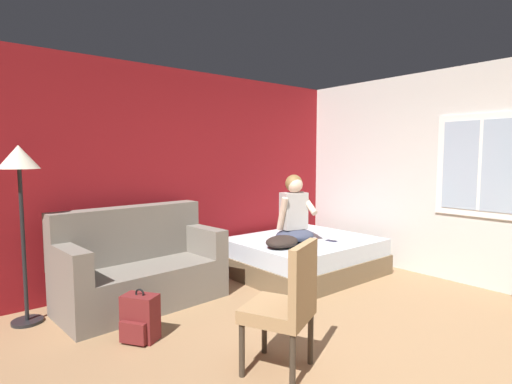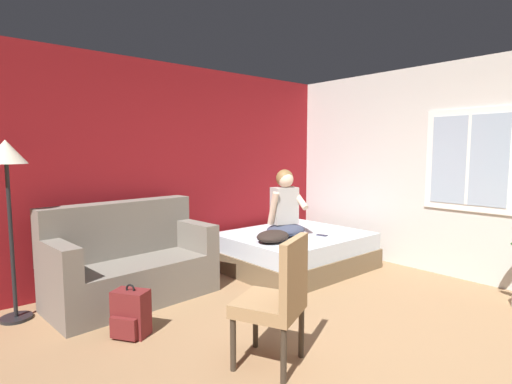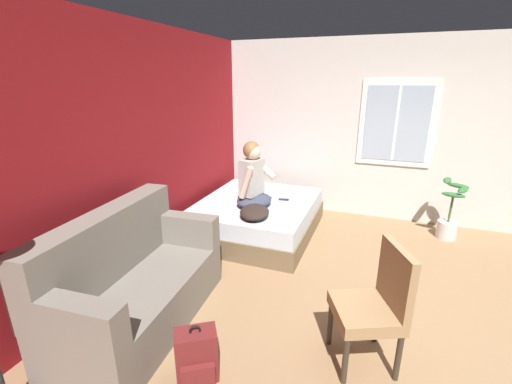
{
  "view_description": "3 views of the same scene",
  "coord_description": "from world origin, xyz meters",
  "px_view_note": "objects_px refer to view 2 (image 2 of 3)",
  "views": [
    {
      "loc": [
        -2.37,
        -1.58,
        1.6
      ],
      "look_at": [
        0.7,
        2.15,
        1.16
      ],
      "focal_mm": 28.0,
      "sensor_mm": 36.0,
      "label": 1
    },
    {
      "loc": [
        -2.37,
        -1.58,
        1.6
      ],
      "look_at": [
        0.82,
        2.12,
        1.09
      ],
      "focal_mm": 28.0,
      "sensor_mm": 36.0,
      "label": 2
    },
    {
      "loc": [
        -2.74,
        0.54,
        2.11
      ],
      "look_at": [
        0.92,
        1.92,
        0.81
      ],
      "focal_mm": 24.0,
      "sensor_mm": 36.0,
      "label": 3
    }
  ],
  "objects_px": {
    "bed": "(295,251)",
    "side_chair": "(277,297)",
    "throw_pillow": "(273,236)",
    "cell_phone": "(322,235)",
    "couch": "(130,263)",
    "floor_lamp": "(7,169)",
    "person_seated": "(285,209)",
    "backpack": "(130,314)"
  },
  "relations": [
    {
      "from": "bed",
      "to": "side_chair",
      "type": "height_order",
      "value": "side_chair"
    },
    {
      "from": "side_chair",
      "to": "throw_pillow",
      "type": "distance_m",
      "value": 1.99
    },
    {
      "from": "bed",
      "to": "cell_phone",
      "type": "xyz_separation_m",
      "value": [
        0.17,
        -0.34,
        0.25
      ]
    },
    {
      "from": "couch",
      "to": "cell_phone",
      "type": "bearing_deg",
      "value": -16.61
    },
    {
      "from": "side_chair",
      "to": "floor_lamp",
      "type": "height_order",
      "value": "floor_lamp"
    },
    {
      "from": "bed",
      "to": "side_chair",
      "type": "distance_m",
      "value": 2.55
    },
    {
      "from": "person_seated",
      "to": "cell_phone",
      "type": "relative_size",
      "value": 6.08
    },
    {
      "from": "side_chair",
      "to": "backpack",
      "type": "bearing_deg",
      "value": 118.02
    },
    {
      "from": "person_seated",
      "to": "couch",
      "type": "bearing_deg",
      "value": 169.21
    },
    {
      "from": "floor_lamp",
      "to": "cell_phone",
      "type": "bearing_deg",
      "value": -14.76
    },
    {
      "from": "side_chair",
      "to": "person_seated",
      "type": "relative_size",
      "value": 1.12
    },
    {
      "from": "cell_phone",
      "to": "side_chair",
      "type": "bearing_deg",
      "value": 21.98
    },
    {
      "from": "throw_pillow",
      "to": "backpack",
      "type": "bearing_deg",
      "value": -171.37
    },
    {
      "from": "throw_pillow",
      "to": "cell_phone",
      "type": "xyz_separation_m",
      "value": [
        0.74,
        -0.16,
        -0.07
      ]
    },
    {
      "from": "cell_phone",
      "to": "floor_lamp",
      "type": "bearing_deg",
      "value": -25.06
    },
    {
      "from": "floor_lamp",
      "to": "throw_pillow",
      "type": "bearing_deg",
      "value": -15.5
    },
    {
      "from": "backpack",
      "to": "throw_pillow",
      "type": "bearing_deg",
      "value": 8.63
    },
    {
      "from": "backpack",
      "to": "cell_phone",
      "type": "bearing_deg",
      "value": 2.92
    },
    {
      "from": "person_seated",
      "to": "cell_phone",
      "type": "height_order",
      "value": "person_seated"
    },
    {
      "from": "backpack",
      "to": "floor_lamp",
      "type": "xyz_separation_m",
      "value": [
        -0.69,
        1.03,
        1.24
      ]
    },
    {
      "from": "throw_pillow",
      "to": "couch",
      "type": "bearing_deg",
      "value": 161.35
    },
    {
      "from": "cell_phone",
      "to": "floor_lamp",
      "type": "height_order",
      "value": "floor_lamp"
    },
    {
      "from": "bed",
      "to": "floor_lamp",
      "type": "height_order",
      "value": "floor_lamp"
    },
    {
      "from": "bed",
      "to": "couch",
      "type": "xyz_separation_m",
      "value": [
        -2.18,
        0.36,
        0.16
      ]
    },
    {
      "from": "throw_pillow",
      "to": "cell_phone",
      "type": "relative_size",
      "value": 3.33
    },
    {
      "from": "side_chair",
      "to": "floor_lamp",
      "type": "xyz_separation_m",
      "value": [
        -1.32,
        2.21,
        0.9
      ]
    },
    {
      "from": "cell_phone",
      "to": "couch",
      "type": "bearing_deg",
      "value": -26.91
    },
    {
      "from": "backpack",
      "to": "throw_pillow",
      "type": "xyz_separation_m",
      "value": [
        1.96,
        0.3,
        0.36
      ]
    },
    {
      "from": "couch",
      "to": "cell_phone",
      "type": "xyz_separation_m",
      "value": [
        2.34,
        -0.7,
        0.09
      ]
    },
    {
      "from": "side_chair",
      "to": "backpack",
      "type": "xyz_separation_m",
      "value": [
        -0.63,
        1.18,
        -0.34
      ]
    },
    {
      "from": "couch",
      "to": "side_chair",
      "type": "distance_m",
      "value": 2.04
    },
    {
      "from": "couch",
      "to": "floor_lamp",
      "type": "height_order",
      "value": "floor_lamp"
    },
    {
      "from": "person_seated",
      "to": "throw_pillow",
      "type": "height_order",
      "value": "person_seated"
    },
    {
      "from": "couch",
      "to": "throw_pillow",
      "type": "bearing_deg",
      "value": -18.65
    },
    {
      "from": "bed",
      "to": "floor_lamp",
      "type": "relative_size",
      "value": 1.08
    },
    {
      "from": "bed",
      "to": "person_seated",
      "type": "height_order",
      "value": "person_seated"
    },
    {
      "from": "backpack",
      "to": "side_chair",
      "type": "bearing_deg",
      "value": -61.98
    },
    {
      "from": "couch",
      "to": "floor_lamp",
      "type": "bearing_deg",
      "value": 169.44
    },
    {
      "from": "bed",
      "to": "couch",
      "type": "height_order",
      "value": "couch"
    },
    {
      "from": "side_chair",
      "to": "person_seated",
      "type": "xyz_separation_m",
      "value": [
        1.71,
        1.64,
        0.3
      ]
    },
    {
      "from": "couch",
      "to": "side_chair",
      "type": "relative_size",
      "value": 1.79
    },
    {
      "from": "side_chair",
      "to": "cell_phone",
      "type": "xyz_separation_m",
      "value": [
        2.08,
        1.32,
        -0.05
      ]
    }
  ]
}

